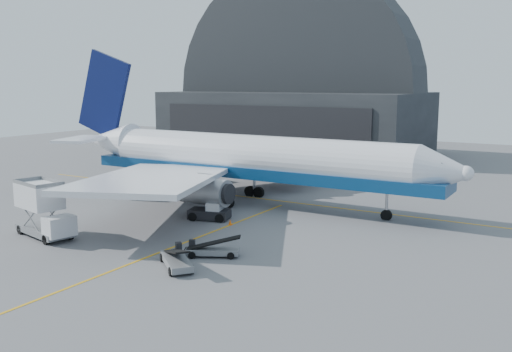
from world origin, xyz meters
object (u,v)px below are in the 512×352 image
Objects in this scene: airliner at (239,158)px; catering_truck at (43,210)px; pushback_tug at (210,213)px; belt_loader_a at (212,250)px; belt_loader_b at (176,260)px.

catering_truck is at bearing -107.33° from airliner.
pushback_tug is 1.02× the size of belt_loader_a.
airliner is 11.01× the size of belt_loader_b.
belt_loader_b reaches higher than belt_loader_a.
airliner is at bearing 89.05° from belt_loader_a.
airliner is 23.57m from catering_truck.
catering_truck is 1.65× the size of belt_loader_a.
belt_loader_a is (16.68, 2.95, -1.91)m from catering_truck.
airliner reaches higher than catering_truck.
catering_truck is 17.05m from belt_loader_a.
belt_loader_a is (9.70, -19.40, -4.63)m from airliner.
pushback_tug is 0.96× the size of belt_loader_b.
belt_loader_b is (15.94, -0.71, -1.84)m from catering_truck.
belt_loader_a is 3.73m from belt_loader_b.
pushback_tug is at bearing 98.31° from belt_loader_a.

